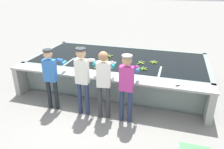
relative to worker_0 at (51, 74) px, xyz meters
The scene contains 15 objects.
ground_plane 1.63m from the worker_0, 11.53° to the left, with size 80.00×80.00×0.00m, color gray.
wash_tank 2.45m from the worker_0, 58.21° to the left, with size 5.51×2.66×0.89m.
work_ledge 1.39m from the worker_0, 20.95° to the left, with size 5.51×0.45×0.89m.
worker_0 is the anchor object (origin of this frame).
worker_1 0.89m from the worker_0, ahead, with size 0.40×0.72×1.75m.
worker_2 1.44m from the worker_0, ahead, with size 0.48×0.74×1.72m.
worker_3 1.99m from the worker_0, ahead, with size 0.40×0.72×1.69m.
banana_bunch_floating_0 2.73m from the worker_0, 100.41° to the left, with size 0.27×0.27×0.08m.
banana_bunch_floating_1 1.37m from the worker_0, 46.40° to the left, with size 0.28×0.27×0.08m.
banana_bunch_floating_2 2.27m from the worker_0, 66.13° to the left, with size 0.25×0.25×0.08m.
banana_bunch_floating_3 1.86m from the worker_0, 60.52° to the left, with size 0.28×0.28×0.08m.
banana_bunch_floating_4 2.67m from the worker_0, 40.50° to the left, with size 0.23×0.23×0.08m.
banana_bunch_floating_5 3.05m from the worker_0, 38.43° to the left, with size 0.28×0.28×0.08m.
banana_bunch_floating_6 2.51m from the worker_0, 30.20° to the left, with size 0.27×0.28×0.08m.
knife_0 3.22m from the worker_0, ahead, with size 0.30×0.23×0.02m.
Camera 1 is at (1.72, -4.72, 3.14)m, focal length 35.00 mm.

